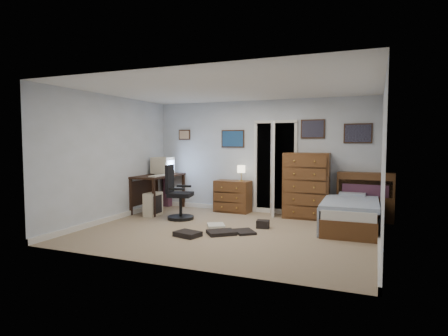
# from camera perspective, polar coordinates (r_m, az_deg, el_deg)

# --- Properties ---
(floor) EXTENTS (5.00, 4.00, 0.02)m
(floor) POSITION_cam_1_polar(r_m,az_deg,el_deg) (6.70, 0.47, -9.73)
(floor) COLOR tan
(floor) RESTS_ON ground
(computer_desk) EXTENTS (0.69, 1.45, 0.83)m
(computer_desk) POSITION_cam_1_polar(r_m,az_deg,el_deg) (8.75, -10.48, -2.25)
(computer_desk) COLOR black
(computer_desk) RESTS_ON floor
(crt_monitor) EXTENTS (0.44, 0.40, 0.40)m
(crt_monitor) POSITION_cam_1_polar(r_m,az_deg,el_deg) (8.78, -9.31, 0.38)
(crt_monitor) COLOR beige
(crt_monitor) RESTS_ON computer_desk
(keyboard) EXTENTS (0.17, 0.44, 0.03)m
(keyboard) POSITION_cam_1_polar(r_m,az_deg,el_deg) (8.29, -10.18, -1.17)
(keyboard) COLOR beige
(keyboard) RESTS_ON computer_desk
(pc_tower) EXTENTS (0.24, 0.47, 0.50)m
(pc_tower) POSITION_cam_1_polar(r_m,az_deg,el_deg) (8.19, -10.75, -5.43)
(pc_tower) COLOR beige
(pc_tower) RESTS_ON floor
(office_chair) EXTENTS (0.64, 0.64, 1.11)m
(office_chair) POSITION_cam_1_polar(r_m,az_deg,el_deg) (7.72, -7.08, -4.60)
(office_chair) COLOR black
(office_chair) RESTS_ON floor
(media_stack) EXTENTS (0.17, 0.17, 0.78)m
(media_stack) POSITION_cam_1_polar(r_m,az_deg,el_deg) (9.29, -8.60, -3.39)
(media_stack) COLOR maroon
(media_stack) RESTS_ON floor
(low_dresser) EXTENTS (0.82, 0.44, 0.71)m
(low_dresser) POSITION_cam_1_polar(r_m,az_deg,el_deg) (8.45, 1.35, -4.33)
(low_dresser) COLOR brown
(low_dresser) RESTS_ON floor
(table_lamp) EXTENTS (0.19, 0.19, 0.35)m
(table_lamp) POSITION_cam_1_polar(r_m,az_deg,el_deg) (8.32, 2.64, -0.25)
(table_lamp) COLOR gold
(table_lamp) RESTS_ON low_dresser
(doorway) EXTENTS (0.96, 1.12, 2.05)m
(doorway) POSITION_cam_1_polar(r_m,az_deg,el_deg) (8.58, 8.28, 0.11)
(doorway) COLOR black
(doorway) RESTS_ON floor
(tall_dresser) EXTENTS (0.94, 0.58, 1.35)m
(tall_dresser) POSITION_cam_1_polar(r_m,az_deg,el_deg) (7.95, 12.47, -2.61)
(tall_dresser) COLOR brown
(tall_dresser) RESTS_ON floor
(headboard_bookcase) EXTENTS (1.09, 0.34, 0.97)m
(headboard_bookcase) POSITION_cam_1_polar(r_m,az_deg,el_deg) (7.97, 20.74, -3.92)
(headboard_bookcase) COLOR brown
(headboard_bookcase) RESTS_ON floor
(bed) EXTENTS (0.99, 1.80, 0.58)m
(bed) POSITION_cam_1_polar(r_m,az_deg,el_deg) (7.18, 18.60, -6.67)
(bed) COLOR brown
(bed) RESTS_ON floor
(wall_posters) EXTENTS (4.38, 0.04, 0.60)m
(wall_posters) POSITION_cam_1_polar(r_m,az_deg,el_deg) (8.23, 9.34, 5.12)
(wall_posters) COLOR #331E11
(wall_posters) RESTS_ON floor
(floor_clutter) EXTENTS (1.35, 1.37, 0.14)m
(floor_clutter) POSITION_cam_1_polar(r_m,az_deg,el_deg) (6.62, -0.36, -9.46)
(floor_clutter) COLOR black
(floor_clutter) RESTS_ON floor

